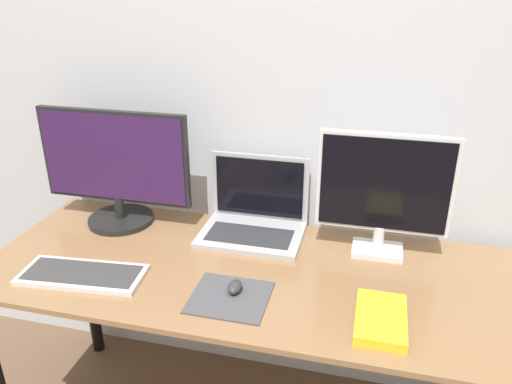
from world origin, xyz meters
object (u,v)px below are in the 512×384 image
Objects in this scene: monitor_right at (384,191)px; keyboard at (82,275)px; monitor_left at (115,168)px; book at (381,319)px; mouse at (235,287)px; laptop at (255,215)px.

monitor_right reaches higher than keyboard.
keyboard is at bearing -157.00° from monitor_right.
monitor_left reaches higher than monitor_right.
monitor_left is at bearing -179.99° from monitor_right.
book is (0.98, -0.38, -0.20)m from monitor_left.
keyboard is at bearing -80.08° from monitor_left.
mouse is (0.55, -0.34, -0.20)m from monitor_left.
keyboard is 6.07× the size of mouse.
book is (0.91, -0.01, 0.01)m from keyboard.
monitor_right is at bearing 40.40° from mouse.
laptop is 0.62m from keyboard.
monitor_left is 0.68m from mouse.
monitor_left is 0.96m from monitor_right.
monitor_right is 1.94× the size of book.
keyboard is 1.80× the size of book.
monitor_right is 0.57m from mouse.
laptop reaches higher than keyboard.
mouse reaches higher than keyboard.
laptop is at bearing 95.61° from mouse.
monitor_right is (0.96, 0.00, 0.01)m from monitor_left.
laptop is 0.64m from book.
keyboard is 0.49m from mouse.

